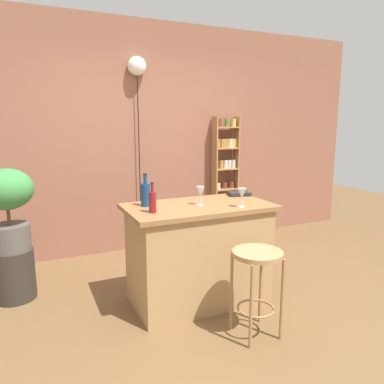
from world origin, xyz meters
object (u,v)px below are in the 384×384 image
Objects in this scene: wine_glass_left at (242,194)px; pendant_globe_light at (137,69)px; bar_stool at (257,272)px; cookbook at (239,194)px; bottle_sauce_amber at (146,194)px; potted_plant at (7,203)px; bottle_vinegar at (152,201)px; spice_shelf at (225,175)px; plant_stool at (14,274)px; wine_glass_center at (200,192)px.

pendant_globe_light reaches higher than wine_glass_left.
cookbook is at bearing 66.62° from bar_stool.
bottle_sauce_amber reaches higher than cookbook.
potted_plant is 1.34m from bottle_vinegar.
bar_stool is 1.05m from cookbook.
potted_plant is 2.12m from cookbook.
bottle_vinegar is (-1.58, -1.60, 0.10)m from spice_shelf.
bottle_sauce_amber is at bearing -138.89° from spice_shelf.
pendant_globe_light is (-0.61, 1.33, 1.30)m from cookbook.
wine_glass_center is at bearing -25.80° from plant_stool.
bottle_sauce_amber reaches higher than wine_glass_center.
bar_stool is 1.13m from bottle_sauce_amber.
cookbook is (2.06, -0.51, 0.01)m from potted_plant.
spice_shelf is (0.97, 2.19, 0.38)m from bar_stool.
cookbook is (0.25, 0.45, -0.10)m from wine_glass_left.
bar_stool is 2.42m from spice_shelf.
wine_glass_center is (-0.15, 0.67, 0.50)m from bar_stool.
potted_plant is at bearing 152.04° from wine_glass_left.
potted_plant is (0.00, 0.00, 0.67)m from plant_stool.
potted_plant reaches higher than plant_stool.
plant_stool is at bearing 139.98° from bar_stool.
wine_glass_center is (1.52, -0.74, 0.77)m from plant_stool.
wine_glass_center is 0.07× the size of pendant_globe_light.
spice_shelf is 2.26× the size of potted_plant.
bottle_vinegar is 0.87× the size of bottle_sauce_amber.
bottle_sauce_amber is 1.73× the size of wine_glass_left.
bottle_vinegar is at bearing -148.95° from cookbook.
potted_plant is at bearing 152.02° from bottle_sauce_amber.
bottle_vinegar is 1.49× the size of wine_glass_center.
plant_stool is at bearing 152.02° from bottle_sauce_amber.
wine_glass_center is (0.44, -0.16, 0.01)m from bottle_sauce_amber.
spice_shelf is 10.17× the size of wine_glass_center.
spice_shelf is at bearing 66.06° from bar_stool.
wine_glass_left is at bearing -105.70° from cookbook.
wine_glass_left is (0.13, 0.44, 0.50)m from bar_stool.
bottle_sauce_amber reaches higher than bar_stool.
plant_stool is at bearing 152.04° from wine_glass_left.
wine_glass_left is at bearing -78.66° from pendant_globe_light.
plant_stool is 1.54m from bottle_vinegar.
wine_glass_left is (0.74, -0.14, 0.03)m from bottle_vinegar.
pendant_globe_light is at bearing 128.19° from cookbook.
pendant_globe_light reaches higher than spice_shelf.
bottle_sauce_amber is at bearing 159.91° from wine_glass_center.
cookbook is (0.53, 0.23, -0.10)m from wine_glass_center.
plant_stool is 2.85× the size of wine_glass_center.
potted_plant is at bearing 142.30° from bottle_vinegar.
bottle_sauce_amber is (0.02, 0.25, 0.01)m from bottle_vinegar.
bottle_sauce_amber is 1.73× the size of wine_glass_center.
bar_stool is 2.22m from potted_plant.
potted_plant is 2.12m from pendant_globe_light.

